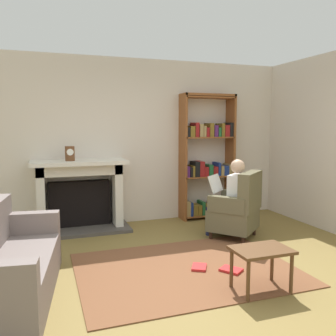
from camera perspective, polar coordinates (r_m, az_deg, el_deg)
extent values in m
plane|color=olive|center=(3.97, 4.56, -17.28)|extent=(14.00, 14.00, 0.00)
cube|color=beige|center=(6.05, -5.13, 4.21)|extent=(5.60, 0.10, 2.70)
cube|color=beige|center=(6.16, 22.89, 3.75)|extent=(0.10, 5.20, 2.70)
cube|color=brown|center=(4.22, 2.86, -15.67)|extent=(2.40, 1.80, 0.01)
cube|color=#4C4742|center=(5.74, -13.51, -9.52)|extent=(1.46, 0.64, 0.05)
cube|color=black|center=(5.86, -13.83, -5.41)|extent=(0.94, 0.20, 0.70)
cube|color=silver|center=(5.70, -19.46, -4.76)|extent=(0.12, 0.44, 1.03)
cube|color=silver|center=(5.80, -8.14, -4.24)|extent=(0.12, 0.44, 1.03)
cube|color=silver|center=(5.66, -13.87, -0.18)|extent=(1.26, 0.44, 0.16)
cube|color=silver|center=(5.59, -13.84, 0.87)|extent=(1.42, 0.56, 0.06)
cylinder|color=brown|center=(5.54, -15.26, 2.22)|extent=(0.14, 0.14, 0.22)
cylinder|color=white|center=(5.48, -15.22, 2.44)|extent=(0.10, 0.01, 0.10)
cube|color=brown|center=(6.11, 2.37, 1.65)|extent=(0.04, 0.32, 2.15)
cube|color=brown|center=(6.49, 9.82, 1.86)|extent=(0.04, 0.32, 2.15)
cube|color=brown|center=(6.29, 6.33, 11.37)|extent=(0.95, 0.32, 0.04)
cube|color=brown|center=(6.45, 6.09, -7.24)|extent=(0.91, 0.32, 0.02)
cube|color=#997F4C|center=(6.26, 2.91, -6.32)|extent=(0.07, 0.26, 0.26)
cube|color=navy|center=(6.28, 3.41, -6.38)|extent=(0.04, 0.26, 0.24)
cube|color=brown|center=(6.32, 4.01, -6.53)|extent=(0.08, 0.26, 0.19)
cube|color=brown|center=(6.35, 4.69, -6.52)|extent=(0.07, 0.26, 0.18)
cube|color=#1E592D|center=(6.37, 5.26, -6.23)|extent=(0.05, 0.26, 0.23)
cube|color=brown|center=(6.40, 5.81, -6.36)|extent=(0.06, 0.26, 0.19)
cube|color=navy|center=(6.43, 6.34, -6.41)|extent=(0.05, 0.26, 0.17)
cube|color=brown|center=(6.46, 6.94, -6.24)|extent=(0.08, 0.26, 0.19)
cube|color=black|center=(6.49, 7.57, -5.93)|extent=(0.06, 0.26, 0.25)
cube|color=#997F4C|center=(6.52, 8.09, -5.99)|extent=(0.07, 0.26, 0.23)
cube|color=maroon|center=(6.55, 8.60, -5.98)|extent=(0.05, 0.26, 0.22)
cube|color=#1E592D|center=(6.58, 9.02, -6.02)|extent=(0.05, 0.26, 0.20)
cube|color=brown|center=(6.33, 6.17, -1.29)|extent=(0.91, 0.32, 0.02)
cube|color=#4C1E59|center=(6.14, 2.86, -0.51)|extent=(0.05, 0.26, 0.19)
cube|color=black|center=(6.17, 3.34, -0.59)|extent=(0.04, 0.26, 0.16)
cube|color=brown|center=(6.18, 3.70, -0.46)|extent=(0.04, 0.26, 0.19)
cube|color=black|center=(6.20, 4.28, -0.12)|extent=(0.09, 0.26, 0.26)
cube|color=maroon|center=(6.24, 5.02, -0.09)|extent=(0.09, 0.26, 0.26)
cube|color=maroon|center=(6.28, 5.71, -0.49)|extent=(0.07, 0.26, 0.16)
cube|color=#1E592D|center=(6.31, 6.39, -0.30)|extent=(0.08, 0.26, 0.20)
cube|color=maroon|center=(6.35, 7.11, -0.43)|extent=(0.08, 0.26, 0.16)
cube|color=navy|center=(6.38, 7.69, -0.11)|extent=(0.05, 0.26, 0.23)
cube|color=#997F4C|center=(6.41, 8.16, -0.34)|extent=(0.06, 0.26, 0.17)
cube|color=navy|center=(6.45, 8.76, -0.32)|extent=(0.09, 0.26, 0.17)
cube|color=#997F4C|center=(6.49, 9.45, -0.17)|extent=(0.07, 0.26, 0.19)
cube|color=brown|center=(6.27, 6.25, 4.84)|extent=(0.91, 0.32, 0.02)
cube|color=black|center=(6.09, 2.90, 5.69)|extent=(0.05, 0.26, 0.16)
cube|color=brown|center=(6.12, 3.52, 5.79)|extent=(0.08, 0.26, 0.18)
cube|color=maroon|center=(6.15, 4.24, 6.06)|extent=(0.07, 0.26, 0.24)
cube|color=#997F4C|center=(6.19, 4.90, 5.95)|extent=(0.07, 0.26, 0.22)
cube|color=#997F4C|center=(6.21, 5.43, 5.80)|extent=(0.04, 0.26, 0.19)
cube|color=maroon|center=(6.24, 5.89, 5.67)|extent=(0.06, 0.26, 0.16)
cube|color=brown|center=(6.27, 6.51, 6.01)|extent=(0.08, 0.26, 0.23)
cube|color=#4C1E59|center=(6.30, 7.18, 5.85)|extent=(0.07, 0.26, 0.20)
cube|color=#1E592D|center=(6.33, 7.73, 5.66)|extent=(0.05, 0.26, 0.16)
cube|color=brown|center=(6.36, 8.26, 5.98)|extent=(0.06, 0.26, 0.23)
cube|color=maroon|center=(6.40, 8.89, 5.84)|extent=(0.09, 0.26, 0.20)
cube|color=black|center=(6.44, 9.59, 6.02)|extent=(0.08, 0.26, 0.24)
cube|color=brown|center=(6.28, 6.33, 11.01)|extent=(0.91, 0.32, 0.02)
cylinder|color=#331E14|center=(5.72, 8.78, -9.13)|extent=(0.05, 0.05, 0.12)
cylinder|color=#331E14|center=(5.26, 6.77, -10.51)|extent=(0.05, 0.05, 0.12)
cylinder|color=#331E14|center=(5.57, 13.46, -9.65)|extent=(0.05, 0.05, 0.12)
cylinder|color=#331E14|center=(5.10, 11.84, -11.15)|extent=(0.05, 0.05, 0.12)
cube|color=brown|center=(5.35, 10.26, -7.93)|extent=(0.88, 0.87, 0.30)
cube|color=brown|center=(5.19, 12.87, -3.65)|extent=(0.59, 0.54, 0.55)
cube|color=brown|center=(5.54, 11.25, -4.68)|extent=(0.45, 0.49, 0.22)
cube|color=brown|center=(5.04, 9.31, -5.78)|extent=(0.45, 0.49, 0.22)
cube|color=white|center=(5.25, 10.87, -3.76)|extent=(0.37, 0.36, 0.50)
sphere|color=#D8AD8C|center=(5.19, 10.96, 0.26)|extent=(0.20, 0.20, 0.20)
cube|color=#191E3F|center=(5.43, 9.09, -5.53)|extent=(0.35, 0.38, 0.12)
cube|color=#191E3F|center=(5.28, 8.48, -5.86)|extent=(0.35, 0.38, 0.12)
cylinder|color=#191E3F|center=(5.55, 7.18, -7.97)|extent=(0.10, 0.10, 0.42)
cylinder|color=#191E3F|center=(5.41, 6.53, -8.36)|extent=(0.10, 0.10, 0.42)
cube|color=white|center=(5.34, 7.54, -2.42)|extent=(0.34, 0.32, 0.25)
cube|color=slate|center=(3.80, -23.26, -15.71)|extent=(0.93, 1.78, 0.40)
cube|color=slate|center=(4.42, -21.39, -8.10)|extent=(0.72, 0.26, 0.24)
cube|color=brown|center=(3.69, 14.58, -12.44)|extent=(0.56, 0.39, 0.03)
cylinder|color=brown|center=(3.53, 12.57, -17.07)|extent=(0.04, 0.04, 0.40)
cylinder|color=brown|center=(3.78, 18.94, -15.59)|extent=(0.04, 0.04, 0.40)
cylinder|color=brown|center=(3.77, 10.01, -15.40)|extent=(0.04, 0.04, 0.40)
cylinder|color=brown|center=(4.01, 16.14, -14.18)|extent=(0.04, 0.04, 0.40)
cube|color=red|center=(4.20, 9.95, -15.59)|extent=(0.27, 0.28, 0.03)
cube|color=red|center=(4.23, 4.96, -15.36)|extent=(0.24, 0.26, 0.03)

